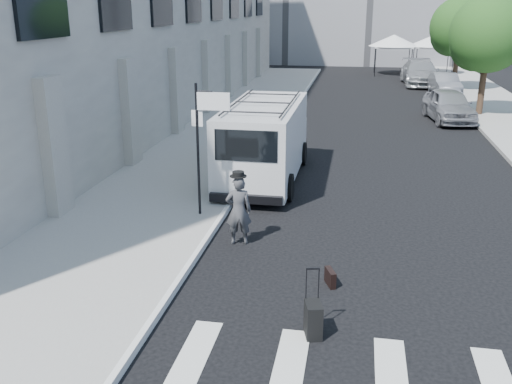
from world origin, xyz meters
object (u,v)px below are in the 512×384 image
at_px(parked_car_a, 449,105).
at_px(parked_car_b, 445,84).
at_px(suitcase, 313,319).
at_px(parked_car_c, 420,73).
at_px(briefcase, 330,277).
at_px(cargo_van, 265,140).
at_px(businessman, 239,211).

relative_size(parked_car_a, parked_car_b, 1.12).
relative_size(suitcase, parked_car_c, 0.20).
height_order(briefcase, parked_car_a, parked_car_a).
bearing_deg(cargo_van, suitcase, -75.49).
relative_size(businessman, briefcase, 3.86).
xyz_separation_m(parked_car_b, parked_car_c, (-1.11, 4.63, 0.18)).
relative_size(briefcase, parked_car_c, 0.07).
xyz_separation_m(suitcase, parked_car_c, (4.80, 34.06, 0.54)).
xyz_separation_m(briefcase, cargo_van, (-2.58, 7.33, 1.12)).
bearing_deg(businessman, suitcase, 106.81).
distance_m(cargo_van, parked_car_a, 13.42).
height_order(suitcase, cargo_van, cargo_van).
relative_size(cargo_van, parked_car_a, 1.44).
distance_m(businessman, suitcase, 4.33).
bearing_deg(businessman, parked_car_a, -125.50).
height_order(businessman, cargo_van, cargo_van).
bearing_deg(suitcase, parked_car_a, 62.09).
bearing_deg(briefcase, suitcase, -116.43).
bearing_deg(briefcase, parked_car_b, 57.40).
bearing_deg(businessman, parked_car_c, -115.45).
relative_size(briefcase, suitcase, 0.36).
distance_m(cargo_van, parked_car_b, 21.78).
xyz_separation_m(businessman, suitcase, (2.11, -3.74, -0.53)).
relative_size(businessman, parked_car_c, 0.29).
height_order(businessman, parked_car_b, businessman).
height_order(briefcase, parked_car_c, parked_car_c).
relative_size(cargo_van, parked_car_c, 1.13).
height_order(businessman, parked_car_c, parked_car_c).
bearing_deg(cargo_van, briefcase, -70.51).
bearing_deg(parked_car_a, parked_car_b, 76.62).
distance_m(businessman, parked_car_a, 18.19).
relative_size(suitcase, cargo_van, 0.18).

